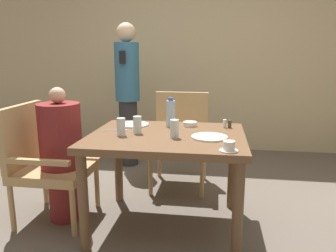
{
  "coord_description": "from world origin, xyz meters",
  "views": [
    {
      "loc": [
        0.35,
        -2.28,
        1.3
      ],
      "look_at": [
        0.0,
        0.05,
        0.78
      ],
      "focal_mm": 35.0,
      "sensor_mm": 36.0,
      "label": 1
    }
  ],
  "objects": [
    {
      "name": "chair_left_side",
      "position": [
        -0.98,
        0.0,
        0.49
      ],
      "size": [
        0.55,
        0.54,
        0.92
      ],
      "color": "tan",
      "rests_on": "ground_plane"
    },
    {
      "name": "pepper_shaker",
      "position": [
        0.46,
        0.27,
        0.76
      ],
      "size": [
        0.03,
        0.03,
        0.06
      ],
      "color": "#4C3D2D",
      "rests_on": "dining_table"
    },
    {
      "name": "bowl_small",
      "position": [
        0.14,
        0.29,
        0.75
      ],
      "size": [
        0.11,
        0.11,
        0.04
      ],
      "color": "white",
      "rests_on": "dining_table"
    },
    {
      "name": "salt_shaker",
      "position": [
        0.42,
        0.27,
        0.76
      ],
      "size": [
        0.03,
        0.03,
        0.07
      ],
      "color": "white",
      "rests_on": "dining_table"
    },
    {
      "name": "plate_main_left",
      "position": [
        -0.32,
        0.26,
        0.74
      ],
      "size": [
        0.25,
        0.25,
        0.01
      ],
      "color": "white",
      "rests_on": "dining_table"
    },
    {
      "name": "glass_tall_far",
      "position": [
        -0.31,
        -0.1,
        0.8
      ],
      "size": [
        0.06,
        0.06,
        0.13
      ],
      "color": "silver",
      "rests_on": "dining_table"
    },
    {
      "name": "teacup_with_saucer",
      "position": [
        0.43,
        -0.37,
        0.76
      ],
      "size": [
        0.11,
        0.11,
        0.06
      ],
      "color": "white",
      "rests_on": "dining_table"
    },
    {
      "name": "standing_host",
      "position": [
        -0.67,
        1.38,
        0.88
      ],
      "size": [
        0.28,
        0.32,
        1.64
      ],
      "color": "#2D2D33",
      "rests_on": "ground_plane"
    },
    {
      "name": "wall_back",
      "position": [
        0.0,
        2.24,
        1.4
      ],
      "size": [
        8.0,
        0.06,
        2.8
      ],
      "color": "#C6B289",
      "rests_on": "ground_plane"
    },
    {
      "name": "diner_in_left_chair",
      "position": [
        -0.83,
        0.0,
        0.54
      ],
      "size": [
        0.32,
        0.32,
        1.06
      ],
      "color": "maroon",
      "rests_on": "ground_plane"
    },
    {
      "name": "dining_table",
      "position": [
        0.0,
        0.0,
        0.63
      ],
      "size": [
        1.12,
        0.91,
        0.73
      ],
      "color": "brown",
      "rests_on": "ground_plane"
    },
    {
      "name": "water_bottle",
      "position": [
        -0.01,
        0.24,
        0.84
      ],
      "size": [
        0.07,
        0.07,
        0.23
      ],
      "color": "#A3C6DB",
      "rests_on": "dining_table"
    },
    {
      "name": "glass_tall_mid",
      "position": [
        -0.22,
        -0.01,
        0.8
      ],
      "size": [
        0.06,
        0.06,
        0.13
      ],
      "color": "silver",
      "rests_on": "dining_table"
    },
    {
      "name": "chair_far_side",
      "position": [
        0.0,
        0.87,
        0.49
      ],
      "size": [
        0.54,
        0.55,
        0.92
      ],
      "color": "tan",
      "rests_on": "ground_plane"
    },
    {
      "name": "glass_tall_near",
      "position": [
        0.07,
        -0.1,
        0.8
      ],
      "size": [
        0.06,
        0.06,
        0.13
      ],
      "color": "silver",
      "rests_on": "dining_table"
    },
    {
      "name": "fork_beside_plate",
      "position": [
        -0.39,
        0.05,
        0.73
      ],
      "size": [
        0.18,
        0.07,
        0.0
      ],
      "color": "silver",
      "rests_on": "dining_table"
    },
    {
      "name": "ground_plane",
      "position": [
        0.0,
        0.0,
        0.0
      ],
      "size": [
        16.0,
        16.0,
        0.0
      ],
      "primitive_type": "plane",
      "color": "#60564C"
    },
    {
      "name": "plate_main_right",
      "position": [
        0.31,
        -0.07,
        0.74
      ],
      "size": [
        0.25,
        0.25,
        0.01
      ],
      "color": "white",
      "rests_on": "dining_table"
    }
  ]
}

